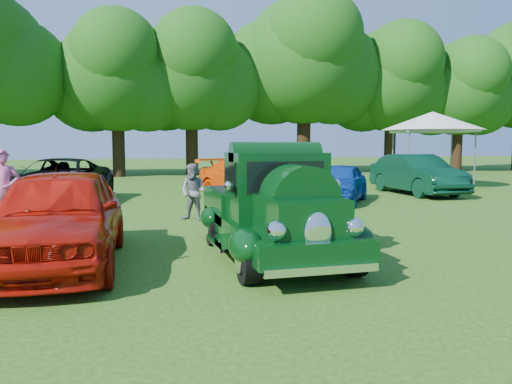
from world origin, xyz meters
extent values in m
plane|color=#1B4610|center=(0.00, 0.00, 0.00)|extent=(120.00, 120.00, 0.00)
cylinder|color=black|center=(-0.49, -1.56, 0.39)|extent=(0.23, 0.77, 0.77)
cylinder|color=black|center=(1.24, -1.56, 0.39)|extent=(0.23, 0.77, 0.77)
cylinder|color=black|center=(-0.49, 1.42, 0.39)|extent=(0.23, 0.77, 0.77)
cylinder|color=black|center=(1.24, 1.42, 0.39)|extent=(0.23, 0.77, 0.77)
cube|color=black|center=(0.38, 0.01, 0.54)|extent=(1.80, 4.70, 0.36)
cube|color=black|center=(0.38, -1.40, 0.96)|extent=(1.15, 1.51, 0.65)
cube|color=black|center=(0.38, -0.12, 1.32)|extent=(1.63, 1.20, 1.25)
cube|color=black|center=(0.38, -0.70, 1.54)|extent=(1.36, 0.06, 0.54)
cube|color=black|center=(0.38, 1.44, 0.84)|extent=(1.80, 2.14, 0.61)
cube|color=black|center=(0.38, 1.44, 1.13)|extent=(1.55, 1.88, 0.05)
ellipsoid|color=black|center=(-0.52, -1.56, 0.58)|extent=(0.52, 0.90, 0.52)
ellipsoid|color=black|center=(1.27, -1.56, 0.58)|extent=(0.52, 0.90, 0.52)
ellipsoid|color=black|center=(-0.55, 1.42, 0.57)|extent=(0.40, 0.75, 0.44)
ellipsoid|color=black|center=(1.31, 1.42, 0.57)|extent=(0.40, 0.75, 0.44)
ellipsoid|color=white|center=(0.38, -2.18, 0.84)|extent=(0.42, 0.13, 0.62)
sphere|color=white|center=(-0.21, -2.11, 0.90)|extent=(0.29, 0.29, 0.29)
sphere|color=white|center=(0.96, -2.11, 0.90)|extent=(0.29, 0.29, 0.29)
cube|color=white|center=(0.38, -2.34, 0.36)|extent=(1.69, 0.11, 0.11)
cube|color=white|center=(0.38, 2.52, 0.42)|extent=(1.69, 0.11, 0.11)
imported|color=#A21006|center=(-3.36, 0.38, 0.85)|extent=(2.22, 5.09, 1.71)
imported|color=black|center=(-4.45, 9.58, 0.79)|extent=(3.74, 6.12, 1.58)
imported|color=#E24907|center=(2.37, 9.15, 0.77)|extent=(4.15, 5.70, 1.53)
imported|color=navy|center=(5.09, 7.63, 0.70)|extent=(3.70, 4.34, 1.41)
imported|color=black|center=(9.40, 9.47, 0.82)|extent=(1.74, 4.98, 1.64)
imported|color=#CB5387|center=(-4.99, 4.05, 0.99)|extent=(0.83, 0.66, 1.97)
imported|color=slate|center=(-0.44, 4.83, 0.78)|extent=(0.96, 0.92, 1.55)
cube|color=silver|center=(11.91, 12.22, 2.66)|extent=(4.04, 4.04, 0.13)
cone|color=silver|center=(11.91, 12.22, 3.15)|extent=(5.92, 5.92, 0.87)
cylinder|color=slate|center=(10.10, 11.22, 1.30)|extent=(0.07, 0.07, 2.61)
cylinder|color=slate|center=(10.91, 14.04, 1.30)|extent=(0.07, 0.07, 2.61)
cylinder|color=slate|center=(12.91, 10.40, 1.30)|extent=(0.07, 0.07, 2.61)
cylinder|color=slate|center=(13.73, 13.22, 1.30)|extent=(0.07, 0.07, 2.61)
cylinder|color=#312010|center=(-2.58, 23.73, 1.93)|extent=(0.77, 0.77, 3.85)
sphere|color=#104B10|center=(-2.58, 23.73, 6.32)|extent=(7.05, 7.05, 7.05)
cylinder|color=#312010|center=(2.05, 24.11, 2.00)|extent=(0.80, 0.80, 4.00)
sphere|color=#104B10|center=(2.05, 24.11, 6.55)|extent=(7.31, 7.31, 7.31)
cylinder|color=#312010|center=(9.71, 23.81, 2.33)|extent=(0.93, 0.93, 4.65)
sphere|color=#104B10|center=(9.71, 23.81, 7.63)|extent=(8.50, 8.50, 8.50)
cylinder|color=#312010|center=(16.31, 23.80, 2.01)|extent=(0.80, 0.80, 4.01)
sphere|color=#104B10|center=(16.31, 23.80, 6.58)|extent=(7.34, 7.34, 7.34)
cylinder|color=#312010|center=(21.35, 23.02, 1.83)|extent=(0.73, 0.73, 3.66)
sphere|color=#104B10|center=(21.35, 23.02, 6.00)|extent=(6.69, 6.69, 6.69)
camera|label=1|loc=(-2.24, -8.67, 2.11)|focal=35.00mm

